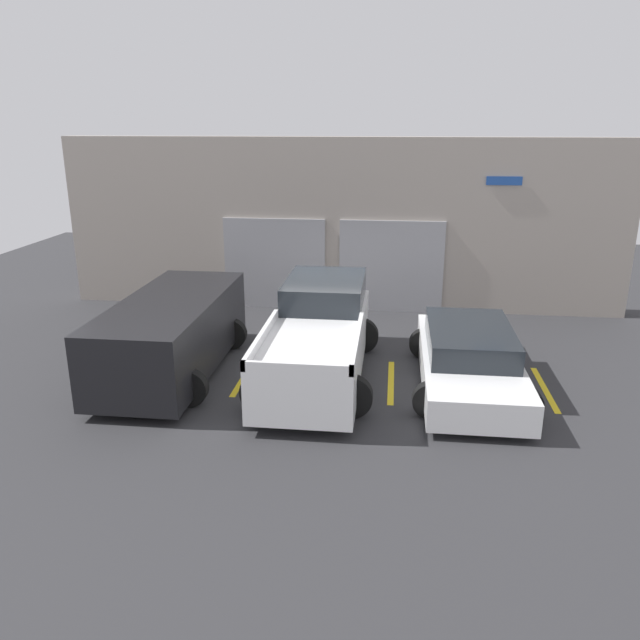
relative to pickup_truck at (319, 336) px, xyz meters
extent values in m
plane|color=#2D2D30|center=(0.00, 1.79, -0.83)|extent=(28.00, 28.00, 0.00)
cube|color=#9E9389|center=(0.00, 5.09, 1.49)|extent=(15.34, 0.60, 4.64)
cube|color=#939399|center=(-1.81, 4.75, 0.42)|extent=(2.82, 0.08, 2.50)
cube|color=#939399|center=(1.41, 4.75, 0.42)|extent=(2.82, 0.08, 2.50)
cube|color=#1E4799|center=(4.22, 4.76, 2.74)|extent=(0.90, 0.03, 0.22)
cube|color=white|center=(0.00, -0.25, -0.13)|extent=(1.82, 5.31, 0.97)
cube|color=#1E2328|center=(0.00, 1.21, 0.64)|extent=(1.68, 2.39, 0.56)
cube|color=white|center=(-0.87, -1.45, 0.44)|extent=(0.08, 2.92, 0.18)
cube|color=white|center=(0.87, -1.45, 0.44)|extent=(0.08, 2.92, 0.18)
cube|color=white|center=(0.00, -2.87, 0.44)|extent=(1.82, 0.08, 0.18)
cylinder|color=black|center=(-0.80, 1.39, -0.44)|extent=(0.79, 0.22, 0.79)
cylinder|color=black|center=(0.80, 1.39, -0.44)|extent=(0.79, 0.22, 0.79)
cylinder|color=black|center=(-0.80, -1.90, -0.44)|extent=(0.79, 0.22, 0.79)
cylinder|color=black|center=(0.80, -1.90, -0.44)|extent=(0.79, 0.22, 0.79)
cube|color=white|center=(3.01, -0.25, -0.40)|extent=(1.83, 4.77, 0.57)
cube|color=#1E2328|center=(3.01, -0.13, 0.12)|extent=(1.61, 2.63, 0.47)
cylinder|color=black|center=(2.21, 1.23, -0.51)|extent=(0.65, 0.22, 0.65)
cylinder|color=black|center=(3.82, 1.23, -0.51)|extent=(0.65, 0.22, 0.65)
cylinder|color=black|center=(2.21, -1.73, -0.51)|extent=(0.65, 0.22, 0.65)
cylinder|color=black|center=(3.82, -1.73, -0.51)|extent=(0.65, 0.22, 0.65)
cube|color=black|center=(-3.01, -0.25, 0.05)|extent=(1.87, 4.96, 1.41)
cube|color=#1E2328|center=(-3.01, 2.18, 0.51)|extent=(1.68, 0.06, 0.28)
cylinder|color=black|center=(-3.84, 1.28, -0.48)|extent=(0.71, 0.22, 0.71)
cylinder|color=black|center=(-2.19, 1.28, -0.48)|extent=(0.71, 0.22, 0.71)
cylinder|color=black|center=(-3.84, -1.79, -0.48)|extent=(0.71, 0.22, 0.71)
cylinder|color=black|center=(-2.19, -1.79, -0.48)|extent=(0.71, 0.22, 0.71)
cube|color=gold|center=(-4.52, -0.25, -0.83)|extent=(0.12, 2.20, 0.01)
cube|color=gold|center=(-1.51, -0.25, -0.83)|extent=(0.12, 2.20, 0.01)
cube|color=gold|center=(1.51, -0.25, -0.83)|extent=(0.12, 2.20, 0.01)
cube|color=gold|center=(4.52, -0.25, -0.83)|extent=(0.12, 2.20, 0.01)
camera|label=1|loc=(1.46, -11.97, 4.20)|focal=35.00mm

